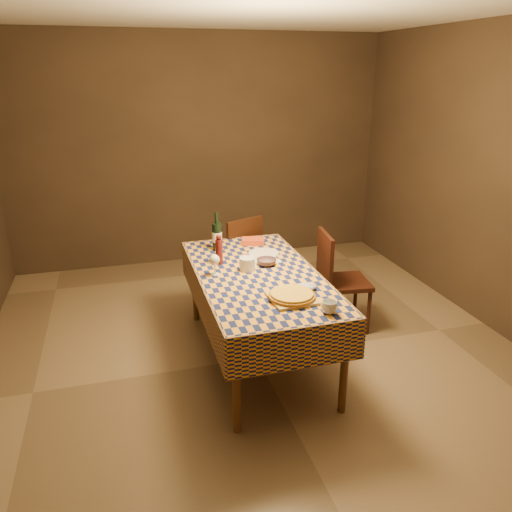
# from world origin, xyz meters

# --- Properties ---
(room) EXTENTS (5.00, 5.10, 2.70)m
(room) POSITION_xyz_m (0.00, 0.00, 1.35)
(room) COLOR brown
(room) RESTS_ON ground
(dining_table) EXTENTS (0.94, 1.84, 0.77)m
(dining_table) POSITION_xyz_m (0.00, 0.00, 0.69)
(dining_table) COLOR brown
(dining_table) RESTS_ON ground
(cutting_board) EXTENTS (0.32, 0.32, 0.02)m
(cutting_board) POSITION_xyz_m (0.10, -0.52, 0.78)
(cutting_board) COLOR tan
(cutting_board) RESTS_ON dining_table
(pizza) EXTENTS (0.43, 0.43, 0.03)m
(pizza) POSITION_xyz_m (0.10, -0.52, 0.80)
(pizza) COLOR #8B5717
(pizza) RESTS_ON cutting_board
(pepper_mill) EXTENTS (0.07, 0.07, 0.25)m
(pepper_mill) POSITION_xyz_m (-0.25, 0.29, 0.89)
(pepper_mill) COLOR #531314
(pepper_mill) RESTS_ON dining_table
(bowl) EXTENTS (0.16, 0.16, 0.05)m
(bowl) POSITION_xyz_m (0.12, 0.16, 0.80)
(bowl) COLOR #5A434C
(bowl) RESTS_ON dining_table
(wine_glass) EXTENTS (0.08, 0.08, 0.17)m
(wine_glass) POSITION_xyz_m (-0.33, 0.07, 0.89)
(wine_glass) COLOR silver
(wine_glass) RESTS_ON dining_table
(wine_bottle) EXTENTS (0.09, 0.09, 0.35)m
(wine_bottle) POSITION_xyz_m (-0.19, 0.63, 0.90)
(wine_bottle) COLOR black
(wine_bottle) RESTS_ON dining_table
(deli_tub) EXTENTS (0.13, 0.13, 0.11)m
(deli_tub) POSITION_xyz_m (-0.06, 0.09, 0.82)
(deli_tub) COLOR silver
(deli_tub) RESTS_ON dining_table
(takeout_container) EXTENTS (0.23, 0.19, 0.05)m
(takeout_container) POSITION_xyz_m (0.16, 0.70, 0.80)
(takeout_container) COLOR #C34419
(takeout_container) RESTS_ON dining_table
(white_plate) EXTENTS (0.35, 0.35, 0.02)m
(white_plate) POSITION_xyz_m (0.17, 0.41, 0.78)
(white_plate) COLOR silver
(white_plate) RESTS_ON dining_table
(tumbler) EXTENTS (0.13, 0.13, 0.08)m
(tumbler) POSITION_xyz_m (0.27, -0.78, 0.81)
(tumbler) COLOR silver
(tumbler) RESTS_ON dining_table
(flour_patch) EXTENTS (0.29, 0.24, 0.00)m
(flour_patch) POSITION_xyz_m (0.12, 0.25, 0.77)
(flour_patch) COLOR silver
(flour_patch) RESTS_ON dining_table
(flour_bag) EXTENTS (0.19, 0.17, 0.05)m
(flour_bag) POSITION_xyz_m (0.25, -0.39, 0.79)
(flour_bag) COLOR #AAB0DA
(flour_bag) RESTS_ON dining_table
(chair_far) EXTENTS (0.55, 0.56, 0.93)m
(chair_far) POSITION_xyz_m (0.11, 1.08, 0.52)
(chair_far) COLOR black
(chair_far) RESTS_ON ground
(chair_right) EXTENTS (0.48, 0.47, 0.93)m
(chair_right) POSITION_xyz_m (0.84, 0.33, 0.52)
(chair_right) COLOR black
(chair_right) RESTS_ON ground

